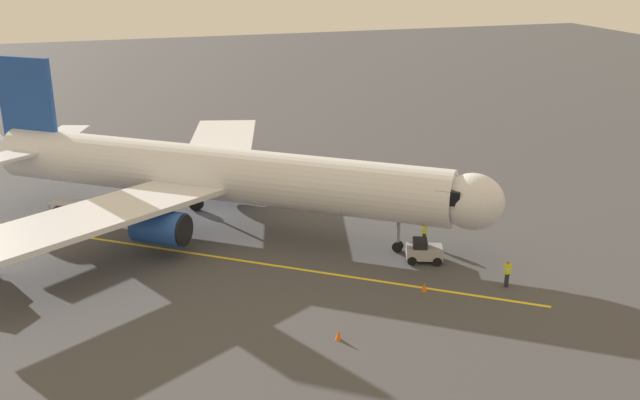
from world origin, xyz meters
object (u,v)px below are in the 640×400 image
(ground_crew_wing_walker, at_px, (424,233))
(safety_cone_nose_left, at_px, (338,335))
(safety_cone_nose_right, at_px, (424,287))
(tug_near_nose, at_px, (424,251))
(ground_crew_marshaller, at_px, (507,273))
(airplane, at_px, (210,174))
(safety_cone_wing_port, at_px, (364,199))
(baggage_cart_starboard_side, at_px, (69,210))

(ground_crew_wing_walker, xyz_separation_m, safety_cone_nose_left, (9.57, 10.08, -0.61))
(safety_cone_nose_right, bearing_deg, tug_near_nose, -114.17)
(ground_crew_marshaller, relative_size, safety_cone_nose_right, 3.11)
(airplane, relative_size, safety_cone_nose_right, 63.13)
(ground_crew_wing_walker, bearing_deg, safety_cone_wing_port, -84.72)
(tug_near_nose, distance_m, safety_cone_nose_right, 4.34)
(ground_crew_marshaller, bearing_deg, safety_cone_nose_left, 13.58)
(baggage_cart_starboard_side, height_order, safety_cone_nose_left, baggage_cart_starboard_side)
(safety_cone_nose_left, xyz_separation_m, safety_cone_nose_right, (-6.63, -3.73, 0.00))
(ground_crew_wing_walker, bearing_deg, tug_near_nose, 64.15)
(safety_cone_nose_right, bearing_deg, ground_crew_wing_walker, -114.81)
(safety_cone_nose_left, bearing_deg, baggage_cart_starboard_side, -59.16)
(ground_crew_marshaller, bearing_deg, ground_crew_wing_walker, -74.52)
(ground_crew_marshaller, xyz_separation_m, baggage_cart_starboard_side, (25.15, -19.92, -0.23))
(airplane, height_order, tug_near_nose, airplane)
(ground_crew_wing_walker, height_order, safety_cone_nose_right, ground_crew_wing_walker)
(baggage_cart_starboard_side, distance_m, safety_cone_nose_left, 26.46)
(airplane, distance_m, tug_near_nose, 16.09)
(safety_cone_nose_right, bearing_deg, baggage_cart_starboard_side, -43.22)
(airplane, bearing_deg, ground_crew_marshaller, 135.33)
(ground_crew_marshaller, bearing_deg, tug_near_nose, -56.86)
(tug_near_nose, bearing_deg, airplane, -40.19)
(baggage_cart_starboard_side, bearing_deg, ground_crew_marshaller, 141.62)
(baggage_cart_starboard_side, height_order, safety_cone_wing_port, baggage_cart_starboard_side)
(airplane, xyz_separation_m, safety_cone_wing_port, (-12.34, -1.49, -3.73))
(airplane, xyz_separation_m, tug_near_nose, (-12.03, 10.16, -3.30))
(baggage_cart_starboard_side, xyz_separation_m, safety_cone_nose_right, (-20.20, 18.98, -0.38))
(tug_near_nose, height_order, safety_cone_nose_left, tug_near_nose)
(ground_crew_wing_walker, distance_m, baggage_cart_starboard_side, 26.36)
(safety_cone_nose_left, distance_m, safety_cone_wing_port, 21.20)
(baggage_cart_starboard_side, bearing_deg, airplane, 153.84)
(baggage_cart_starboard_side, xyz_separation_m, safety_cone_wing_port, (-22.28, 3.39, -0.38))
(ground_crew_marshaller, height_order, tug_near_nose, ground_crew_marshaller)
(tug_near_nose, height_order, baggage_cart_starboard_side, tug_near_nose)
(ground_crew_wing_walker, xyz_separation_m, safety_cone_wing_port, (0.85, -9.25, -0.61))
(ground_crew_wing_walker, relative_size, tug_near_nose, 0.64)
(airplane, bearing_deg, safety_cone_wing_port, -173.12)
(tug_near_nose, distance_m, safety_cone_wing_port, 11.67)
(airplane, bearing_deg, ground_crew_wing_walker, 149.55)
(ground_crew_wing_walker, xyz_separation_m, baggage_cart_starboard_side, (23.13, -12.64, -0.23))
(safety_cone_nose_left, relative_size, safety_cone_nose_right, 1.00)
(baggage_cart_starboard_side, bearing_deg, safety_cone_nose_right, 136.78)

